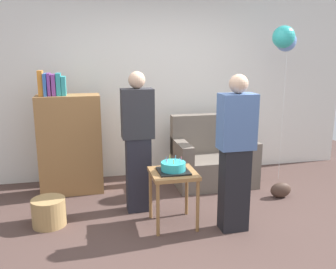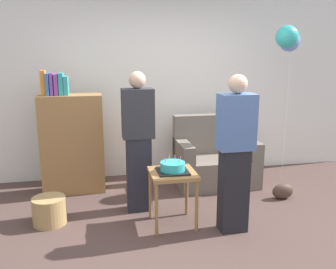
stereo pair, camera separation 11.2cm
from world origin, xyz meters
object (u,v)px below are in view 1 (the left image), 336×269
Objects in this scene: person_blowing_candles at (138,142)px; side_table at (173,180)px; birthday_cake at (173,167)px; bookshelf at (70,142)px; person_holding_cake at (236,153)px; handbag at (281,190)px; balloon_bunch at (285,39)px; couch at (212,160)px; wicker_basket at (49,212)px.

side_table is at bearing -58.58° from person_blowing_candles.
bookshelf is at bearing 131.83° from birthday_cake.
person_blowing_candles and person_holding_cake have the same top height.
person_holding_cake is 1.35m from handbag.
person_holding_cake is (0.59, -0.24, 0.18)m from birthday_cake.
person_blowing_candles reaches higher than side_table.
person_holding_cake reaches higher than bookshelf.
handbag is 2.01m from balloon_bunch.
side_table is 0.14m from birthday_cake.
person_blowing_candles is (-1.16, -0.67, 0.49)m from couch.
person_holding_cake is at bearing -145.09° from handbag.
birthday_cake is at bearing -12.13° from wicker_basket.
birthday_cake is 1.68m from handbag.
wicker_basket is (-1.31, 0.28, -0.50)m from birthday_cake.
balloon_bunch reaches higher than wicker_basket.
person_holding_cake is (1.69, -1.46, 0.15)m from bookshelf.
bookshelf reaches higher than handbag.
balloon_bunch reaches higher than couch.
side_table is 0.28× the size of balloon_bunch.
bookshelf reaches higher than wicker_basket.
handbag is at bearing 2.69° from wicker_basket.
side_table is at bearing -126.89° from couch.
side_table is at bearing -48.17° from bookshelf.
birthday_cake is 1.43m from wicker_basket.
couch is 1.48m from person_holding_cake.
side_table reaches higher than wicker_basket.
couch is 0.68× the size of bookshelf.
couch is 0.67× the size of person_blowing_candles.
handbag is at bearing 15.21° from birthday_cake.
couch is at bearing 133.24° from handbag.
side_table is at bearing -85.54° from birthday_cake.
couch is 1.45m from birthday_cake.
side_table is at bearing -12.13° from wicker_basket.
bookshelf is 0.99× the size of person_blowing_candles.
person_holding_cake is at bearing -40.82° from bookshelf.
side_table is 2.53m from balloon_bunch.
balloon_bunch is (0.25, 0.59, 1.90)m from handbag.
couch is 3.06× the size of wicker_basket.
couch is 1.82× the size of side_table.
handbag is (0.93, 0.65, -0.73)m from person_holding_cake.
wicker_basket is (-1.01, -0.18, -0.68)m from person_blowing_candles.
balloon_bunch is at bearing 13.15° from wicker_basket.
wicker_basket is (-1.31, 0.28, -0.36)m from side_table.
person_holding_cake is (0.59, -0.24, 0.32)m from side_table.
couch is 3.44× the size of birthday_cake.
side_table is 1.39m from wicker_basket.
couch is at bearing 53.11° from birthday_cake.
wicker_basket is (-1.91, 0.52, -0.68)m from person_holding_cake.
person_blowing_candles is at bearing 123.36° from side_table.
side_table is 0.64m from person_blowing_candles.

